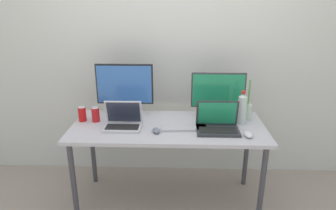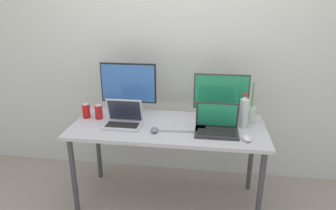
{
  "view_description": "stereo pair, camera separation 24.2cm",
  "coord_description": "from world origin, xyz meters",
  "views": [
    {
      "loc": [
        0.08,
        -2.28,
        1.73
      ],
      "look_at": [
        0.0,
        0.0,
        0.92
      ],
      "focal_mm": 32.0,
      "sensor_mm": 36.0,
      "label": 1
    },
    {
      "loc": [
        0.32,
        -2.26,
        1.73
      ],
      "look_at": [
        0.0,
        0.0,
        0.92
      ],
      "focal_mm": 32.0,
      "sensor_mm": 36.0,
      "label": 2
    }
  ],
  "objects": [
    {
      "name": "ground_plane",
      "position": [
        0.0,
        0.0,
        0.0
      ],
      "size": [
        16.0,
        16.0,
        0.0
      ],
      "primitive_type": "plane",
      "color": "gray"
    },
    {
      "name": "laptop_silver",
      "position": [
        -0.36,
        -0.05,
        0.79
      ],
      "size": [
        0.3,
        0.21,
        0.22
      ],
      "color": "silver",
      "rests_on": "work_desk"
    },
    {
      "name": "soda_can_by_laptop",
      "position": [
        -0.74,
        0.08,
        0.8
      ],
      "size": [
        0.07,
        0.07,
        0.13
      ],
      "color": "red",
      "rests_on": "work_desk"
    },
    {
      "name": "water_bottle",
      "position": [
        0.61,
        0.05,
        0.87
      ],
      "size": [
        0.07,
        0.07,
        0.29
      ],
      "color": "silver",
      "rests_on": "work_desk"
    },
    {
      "name": "laptop_secondary",
      "position": [
        0.4,
        -0.08,
        0.79
      ],
      "size": [
        0.33,
        0.22,
        0.23
      ],
      "color": "#2D2D33",
      "rests_on": "work_desk"
    },
    {
      "name": "monitor_left",
      "position": [
        -0.39,
        0.23,
        0.99
      ],
      "size": [
        0.5,
        0.21,
        0.46
      ],
      "color": "black",
      "rests_on": "work_desk"
    },
    {
      "name": "wall_back",
      "position": [
        0.0,
        0.59,
        1.3
      ],
      "size": [
        7.0,
        0.08,
        2.6
      ],
      "primitive_type": "cube",
      "color": "silver",
      "rests_on": "ground"
    },
    {
      "name": "mouse_by_keyboard",
      "position": [
        0.62,
        -0.2,
        0.76
      ],
      "size": [
        0.08,
        0.11,
        0.04
      ],
      "primitive_type": "ellipsoid",
      "rotation": [
        0.0,
        0.0,
        0.21
      ],
      "color": "silver",
      "rests_on": "work_desk"
    },
    {
      "name": "mouse_by_laptop",
      "position": [
        -0.09,
        -0.14,
        0.76
      ],
      "size": [
        0.07,
        0.1,
        0.03
      ],
      "primitive_type": "ellipsoid",
      "rotation": [
        0.0,
        0.0,
        0.17
      ],
      "color": "slate",
      "rests_on": "work_desk"
    },
    {
      "name": "soda_can_near_keyboard",
      "position": [
        -0.62,
        0.07,
        0.8
      ],
      "size": [
        0.07,
        0.07,
        0.13
      ],
      "color": "red",
      "rests_on": "work_desk"
    },
    {
      "name": "monitor_center",
      "position": [
        0.43,
        0.21,
        0.95
      ],
      "size": [
        0.47,
        0.21,
        0.4
      ],
      "color": "#38383D",
      "rests_on": "work_desk"
    },
    {
      "name": "keyboard_main",
      "position": [
        0.13,
        -0.06,
        0.75
      ],
      "size": [
        0.37,
        0.15,
        0.02
      ],
      "primitive_type": "cube",
      "rotation": [
        0.0,
        0.0,
        0.07
      ],
      "color": "#B2B2B7",
      "rests_on": "work_desk"
    },
    {
      "name": "work_desk",
      "position": [
        0.0,
        0.0,
        0.67
      ],
      "size": [
        1.6,
        0.68,
        0.74
      ],
      "color": "#424247",
      "rests_on": "ground"
    },
    {
      "name": "bamboo_vase",
      "position": [
        0.68,
        0.16,
        0.82
      ],
      "size": [
        0.07,
        0.07,
        0.35
      ],
      "color": "#B2D1B7",
      "rests_on": "work_desk"
    }
  ]
}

